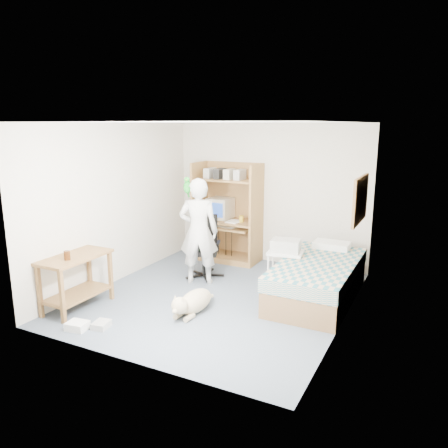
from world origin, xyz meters
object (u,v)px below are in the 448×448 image
object	(u,v)px
printer_cart	(285,264)
office_chair	(204,255)
dog	(193,302)
person	(199,231)
computer_hutch	(228,216)
bed	(318,280)
side_desk	(76,274)

from	to	relation	value
printer_cart	office_chair	bearing A→B (deg)	172.08
dog	printer_cart	world-z (taller)	printer_cart
person	dog	xyz separation A→B (m)	(0.51, -1.05, -0.68)
computer_hutch	person	size ratio (longest dim) A/B	1.07
computer_hutch	bed	world-z (taller)	computer_hutch
office_chair	printer_cart	bearing A→B (deg)	-21.11
dog	side_desk	bearing A→B (deg)	-156.55
bed	person	world-z (taller)	person
printer_cart	side_desk	bearing A→B (deg)	-148.53
computer_hutch	printer_cart	xyz separation A→B (m)	(1.46, -1.00, -0.41)
computer_hutch	office_chair	distance (m)	1.12
office_chair	dog	distance (m)	1.48
computer_hutch	side_desk	distance (m)	3.08
bed	dog	bearing A→B (deg)	-137.41
office_chair	person	size ratio (longest dim) A/B	0.60
side_desk	printer_cart	bearing A→B (deg)	39.89
person	computer_hutch	bearing A→B (deg)	-105.68
side_desk	person	xyz separation A→B (m)	(0.99, 1.62, 0.35)
computer_hutch	office_chair	world-z (taller)	computer_hutch
person	printer_cart	distance (m)	1.43
person	bed	bearing A→B (deg)	164.36
office_chair	person	distance (m)	0.57
printer_cart	bed	bearing A→B (deg)	-20.90
computer_hutch	person	distance (m)	1.32
office_chair	dog	xyz separation A→B (m)	(0.58, -1.35, -0.20)
office_chair	dog	size ratio (longest dim) A/B	1.05
computer_hutch	person	bearing A→B (deg)	-84.07
printer_cart	person	bearing A→B (deg)	-175.13
person	printer_cart	xyz separation A→B (m)	(1.33, 0.31, -0.43)
side_desk	office_chair	distance (m)	2.13
bed	side_desk	size ratio (longest dim) A/B	2.02
bed	dog	size ratio (longest dim) A/B	2.10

